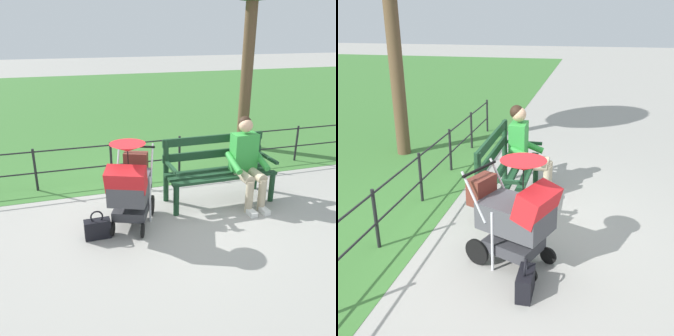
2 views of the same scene
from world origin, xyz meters
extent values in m
plane|color=#9E9B93|center=(0.00, 0.00, 0.00)|extent=(60.00, 60.00, 0.00)
cube|color=#3D7533|center=(0.00, -8.80, 0.00)|extent=(40.00, 16.00, 0.01)
cube|color=#193D23|center=(-0.81, -0.18, 0.45)|extent=(1.60, 0.11, 0.04)
cube|color=#193D23|center=(-0.81, 0.00, 0.45)|extent=(1.60, 0.11, 0.04)
cube|color=#193D23|center=(-0.81, 0.18, 0.45)|extent=(1.60, 0.11, 0.04)
cube|color=#193D23|center=(-0.81, -0.28, 0.67)|extent=(1.60, 0.04, 0.12)
cube|color=#193D23|center=(-0.81, -0.28, 0.90)|extent=(1.60, 0.04, 0.12)
cylinder|color=#193D23|center=(-1.56, 0.20, 0.23)|extent=(0.08, 0.08, 0.45)
cylinder|color=#193D23|center=(-1.56, -0.28, 0.47)|extent=(0.08, 0.08, 0.95)
cube|color=#193D23|center=(-1.56, 0.00, 0.63)|extent=(0.05, 0.56, 0.04)
cylinder|color=#193D23|center=(-0.06, 0.20, 0.23)|extent=(0.08, 0.08, 0.45)
cylinder|color=#193D23|center=(-0.06, -0.28, 0.47)|extent=(0.08, 0.08, 0.95)
cube|color=#193D23|center=(-0.06, 0.00, 0.63)|extent=(0.05, 0.56, 0.04)
cylinder|color=tan|center=(-1.26, 0.22, 0.47)|extent=(0.14, 0.40, 0.14)
cylinder|color=tan|center=(-1.06, 0.22, 0.47)|extent=(0.14, 0.40, 0.14)
cylinder|color=tan|center=(-1.26, 0.42, 0.24)|extent=(0.11, 0.11, 0.47)
cylinder|color=tan|center=(-1.06, 0.42, 0.24)|extent=(0.11, 0.11, 0.47)
cube|color=silver|center=(-1.26, 0.50, 0.04)|extent=(0.10, 0.22, 0.07)
cube|color=silver|center=(-1.06, 0.50, 0.04)|extent=(0.10, 0.22, 0.07)
cube|color=green|center=(-1.16, 0.00, 0.75)|extent=(0.36, 0.22, 0.56)
cylinder|color=green|center=(-1.38, 0.12, 0.65)|extent=(0.09, 0.43, 0.23)
cylinder|color=green|center=(-0.94, 0.12, 0.65)|extent=(0.09, 0.43, 0.23)
sphere|color=tan|center=(-1.16, 0.00, 1.15)|extent=(0.20, 0.20, 0.20)
sphere|color=black|center=(-1.16, -0.03, 1.18)|extent=(0.19, 0.19, 0.19)
cylinder|color=black|center=(0.25, 0.08, 0.14)|extent=(0.14, 0.27, 0.28)
cylinder|color=black|center=(0.67, -0.10, 0.14)|extent=(0.14, 0.27, 0.28)
cylinder|color=black|center=(0.52, 0.62, 0.09)|extent=(0.10, 0.18, 0.18)
cylinder|color=black|center=(0.87, 0.47, 0.09)|extent=(0.10, 0.18, 0.18)
cube|color=#38383D|center=(0.58, 0.27, 0.22)|extent=(0.59, 0.64, 0.12)
cylinder|color=silver|center=(0.33, 0.27, 0.33)|extent=(0.03, 0.03, 0.65)
cylinder|color=silver|center=(0.75, 0.09, 0.33)|extent=(0.03, 0.03, 0.65)
cube|color=#47474C|center=(0.59, 0.29, 0.55)|extent=(0.69, 0.80, 0.28)
cube|color=red|center=(0.68, 0.51, 0.75)|extent=(0.56, 0.47, 0.33)
cylinder|color=black|center=(0.42, -0.12, 0.95)|extent=(0.49, 0.23, 0.03)
cylinder|color=silver|center=(0.24, 0.06, 0.75)|extent=(0.14, 0.28, 0.49)
cylinder|color=silver|center=(0.67, -0.11, 0.75)|extent=(0.14, 0.28, 0.49)
cone|color=red|center=(0.62, 0.36, 1.10)|extent=(0.58, 0.58, 0.10)
cylinder|color=black|center=(0.62, 0.36, 0.92)|extent=(0.01, 0.01, 0.30)
cube|color=brown|center=(0.42, -0.10, 0.73)|extent=(0.36, 0.27, 0.28)
cube|color=black|center=(1.05, 0.47, 0.12)|extent=(0.32, 0.14, 0.24)
torus|color=black|center=(1.05, 0.47, 0.29)|extent=(0.16, 0.02, 0.16)
cylinder|color=black|center=(-3.00, -1.24, 0.35)|extent=(0.04, 0.04, 0.70)
cylinder|color=black|center=(-1.80, -1.24, 0.35)|extent=(0.04, 0.04, 0.70)
cylinder|color=black|center=(-0.60, -1.24, 0.35)|extent=(0.04, 0.04, 0.70)
cylinder|color=black|center=(0.60, -1.24, 0.35)|extent=(0.04, 0.04, 0.70)
cylinder|color=black|center=(1.80, -1.24, 0.35)|extent=(0.04, 0.04, 0.70)
cylinder|color=black|center=(0.00, -1.24, 0.65)|extent=(8.40, 0.02, 0.02)
cylinder|color=black|center=(0.00, -1.24, 0.30)|extent=(8.40, 0.02, 0.02)
cylinder|color=brown|center=(-2.44, -2.38, 1.60)|extent=(0.24, 0.24, 3.21)
camera|label=1|loc=(1.38, 4.47, 2.43)|focal=38.89mm
camera|label=2|loc=(4.04, 0.92, 2.41)|focal=42.79mm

